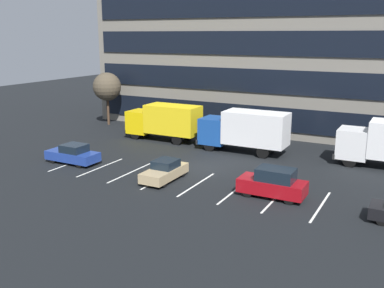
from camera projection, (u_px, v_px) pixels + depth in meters
The scene contains 9 objects.
ground_plane at pixel (203, 167), 34.03m from camera, with size 120.00×120.00×0.00m, color black.
office_building at pixel (279, 44), 47.19m from camera, with size 39.58×12.00×18.00m.
lot_markings at pixel (179, 181), 30.81m from camera, with size 19.74×5.40×0.01m.
box_truck_yellow_all at pixel (164, 120), 42.29m from camera, with size 7.52×2.49×3.48m.
box_truck_blue at pixel (245, 129), 37.94m from camera, with size 7.83×2.59×3.63m.
suv_maroon at pixel (273, 183), 27.64m from camera, with size 4.21×1.78×1.90m.
sedan_tan at pixel (165, 171), 30.89m from camera, with size 1.70×4.06×1.45m.
sedan_navy at pixel (73, 154), 34.99m from camera, with size 4.34×1.82×1.55m.
bare_tree at pixel (107, 87), 49.10m from camera, with size 3.15×3.15×5.90m.
Camera 1 is at (14.62, -29.11, 10.04)m, focal length 41.11 mm.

